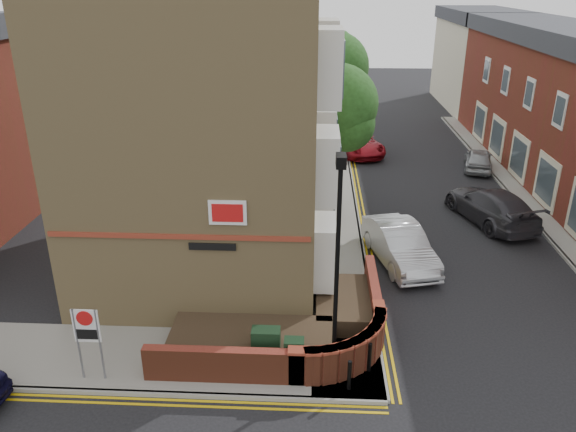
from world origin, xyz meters
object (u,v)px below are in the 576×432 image
at_px(lamppost, 337,268).
at_px(silver_car_near, 400,245).
at_px(zone_sign, 87,331).
at_px(utility_cabinet_large, 266,347).

distance_m(lamppost, silver_car_near, 7.81).
bearing_deg(zone_sign, utility_cabinet_large, 9.69).
distance_m(lamppost, utility_cabinet_large, 3.24).
relative_size(utility_cabinet_large, zone_sign, 0.55).
relative_size(zone_sign, silver_car_near, 0.47).
bearing_deg(silver_car_near, lamppost, -125.88).
xyz_separation_m(lamppost, silver_car_near, (2.72, 6.85, -2.57)).
height_order(utility_cabinet_large, silver_car_near, silver_car_near).
bearing_deg(lamppost, utility_cabinet_large, 176.99).
height_order(lamppost, zone_sign, lamppost).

